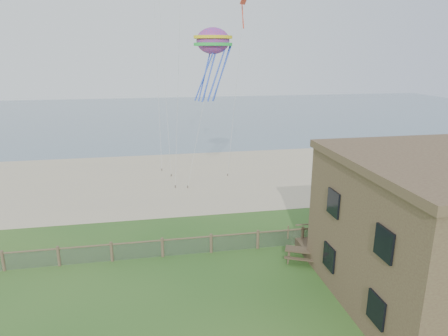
{
  "coord_description": "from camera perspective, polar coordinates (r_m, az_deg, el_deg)",
  "views": [
    {
      "loc": [
        -3.33,
        -16.34,
        11.95
      ],
      "look_at": [
        1.18,
        8.0,
        4.88
      ],
      "focal_mm": 32.0,
      "sensor_mm": 36.0,
      "label": 1
    }
  ],
  "objects": [
    {
      "name": "sand_beach",
      "position": [
        40.29,
        -5.3,
        -1.37
      ],
      "size": [
        72.0,
        20.0,
        0.02
      ],
      "primitive_type": "cube",
      "color": "#C6B58F",
      "rests_on": "ground"
    },
    {
      "name": "picnic_table",
      "position": [
        24.85,
        11.03,
        -12.05
      ],
      "size": [
        2.38,
        2.15,
        0.82
      ],
      "primitive_type": null,
      "rotation": [
        0.0,
        0.0,
        -0.43
      ],
      "color": "#4E3E2D",
      "rests_on": "ground"
    },
    {
      "name": "kite_red",
      "position": [
        35.29,
        2.91,
        21.94
      ],
      "size": [
        1.79,
        1.79,
        2.34
      ],
      "primitive_type": null,
      "rotation": [
        0.44,
        0.0,
        0.79
      ],
      "color": "red"
    },
    {
      "name": "motel_deck",
      "position": [
        29.31,
        24.86,
        -9.17
      ],
      "size": [
        15.0,
        2.0,
        0.5
      ],
      "primitive_type": "cube",
      "color": "#4E3E2D",
      "rests_on": "ground"
    },
    {
      "name": "octopus_kite",
      "position": [
        32.47,
        -1.56,
        14.87
      ],
      "size": [
        3.52,
        2.91,
        6.27
      ],
      "primitive_type": null,
      "rotation": [
        0.0,
        0.0,
        0.28
      ],
      "color": "#FF2841"
    },
    {
      "name": "ocean",
      "position": [
        83.27,
        -8.18,
        7.54
      ],
      "size": [
        160.0,
        68.0,
        0.02
      ],
      "primitive_type": "cube",
      "color": "slate",
      "rests_on": "ground"
    },
    {
      "name": "chainlink_fence",
      "position": [
        25.3,
        -1.85,
        -10.85
      ],
      "size": [
        36.2,
        0.2,
        1.25
      ],
      "primitive_type": null,
      "color": "brown",
      "rests_on": "ground"
    },
    {
      "name": "ground",
      "position": [
        20.51,
        0.87,
        -19.69
      ],
      "size": [
        160.0,
        160.0,
        0.0
      ],
      "primitive_type": "plane",
      "color": "#21501B",
      "rests_on": "ground"
    }
  ]
}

